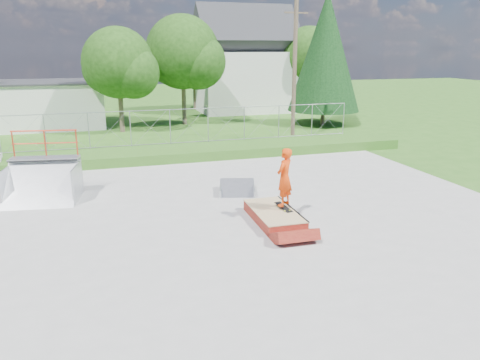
# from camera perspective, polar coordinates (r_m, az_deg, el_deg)

# --- Properties ---
(ground) EXTENTS (120.00, 120.00, 0.00)m
(ground) POSITION_cam_1_polar(r_m,az_deg,el_deg) (14.81, -1.90, -5.17)
(ground) COLOR #2F611B
(ground) RESTS_ON ground
(concrete_pad) EXTENTS (20.00, 16.00, 0.04)m
(concrete_pad) POSITION_cam_1_polar(r_m,az_deg,el_deg) (14.80, -1.90, -5.10)
(concrete_pad) COLOR #989895
(concrete_pad) RESTS_ON ground
(grass_berm) EXTENTS (24.00, 3.00, 0.50)m
(grass_berm) POSITION_cam_1_polar(r_m,az_deg,el_deg) (23.68, -8.02, 3.31)
(grass_berm) COLOR #2F611B
(grass_berm) RESTS_ON ground
(grind_box) EXTENTS (1.32, 2.63, 0.39)m
(grind_box) POSITION_cam_1_polar(r_m,az_deg,el_deg) (14.83, 4.16, -4.38)
(grind_box) COLOR maroon
(grind_box) RESTS_ON concrete_pad
(quarter_pipe) EXTENTS (2.72, 2.41, 2.42)m
(quarter_pipe) POSITION_cam_1_polar(r_m,az_deg,el_deg) (17.85, -23.18, 1.25)
(quarter_pipe) COLOR #ACB0B4
(quarter_pipe) RESTS_ON concrete_pad
(flat_bank_ramp) EXTENTS (1.63, 1.69, 0.40)m
(flat_bank_ramp) POSITION_cam_1_polar(r_m,az_deg,el_deg) (17.58, -0.34, -1.07)
(flat_bank_ramp) COLOR #ACB0B4
(flat_bank_ramp) RESTS_ON concrete_pad
(skateboard) EXTENTS (0.36, 0.82, 0.13)m
(skateboard) POSITION_cam_1_polar(r_m,az_deg,el_deg) (14.90, 5.35, -3.35)
(skateboard) COLOR black
(skateboard) RESTS_ON grind_box
(skater) EXTENTS (0.80, 0.77, 1.84)m
(skater) POSITION_cam_1_polar(r_m,az_deg,el_deg) (14.62, 5.44, 0.06)
(skater) COLOR #EB3F0C
(skater) RESTS_ON grind_box
(chain_link_fence) EXTENTS (20.00, 0.06, 1.80)m
(chain_link_fence) POSITION_cam_1_polar(r_m,az_deg,el_deg) (24.44, -8.51, 6.43)
(chain_link_fence) COLOR gray
(chain_link_fence) RESTS_ON grass_berm
(utility_building_flat) EXTENTS (10.00, 6.00, 3.00)m
(utility_building_flat) POSITION_cam_1_polar(r_m,az_deg,el_deg) (35.82, -24.38, 8.30)
(utility_building_flat) COLOR silver
(utility_building_flat) RESTS_ON ground
(gable_house) EXTENTS (8.40, 6.08, 8.94)m
(gable_house) POSITION_cam_1_polar(r_m,az_deg,el_deg) (41.35, 0.60, 13.74)
(gable_house) COLOR silver
(gable_house) RESTS_ON ground
(utility_pole) EXTENTS (0.24, 0.24, 8.00)m
(utility_pole) POSITION_cam_1_polar(r_m,az_deg,el_deg) (27.71, 6.65, 12.99)
(utility_pole) COLOR brown
(utility_pole) RESTS_ON ground
(tree_left_near) EXTENTS (4.76, 4.48, 6.65)m
(tree_left_near) POSITION_cam_1_polar(r_m,az_deg,el_deg) (31.26, -14.15, 13.37)
(tree_left_near) COLOR brown
(tree_left_near) RESTS_ON ground
(tree_center) EXTENTS (5.44, 5.12, 7.60)m
(tree_center) POSITION_cam_1_polar(r_m,az_deg,el_deg) (33.78, -6.48, 14.91)
(tree_center) COLOR brown
(tree_center) RESTS_ON ground
(tree_right_far) EXTENTS (5.10, 4.80, 7.12)m
(tree_right_far) POSITION_cam_1_polar(r_m,az_deg,el_deg) (41.26, 8.78, 14.54)
(tree_right_far) COLOR brown
(tree_right_far) RESTS_ON ground
(tree_back_mid) EXTENTS (4.08, 3.84, 5.70)m
(tree_back_mid) POSITION_cam_1_polar(r_m,az_deg,el_deg) (42.18, -5.24, 13.44)
(tree_back_mid) COLOR brown
(tree_back_mid) RESTS_ON ground
(conifer_tree) EXTENTS (5.04, 5.04, 9.10)m
(conifer_tree) POSITION_cam_1_polar(r_m,az_deg,el_deg) (34.14, 10.40, 15.10)
(conifer_tree) COLOR brown
(conifer_tree) RESTS_ON ground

